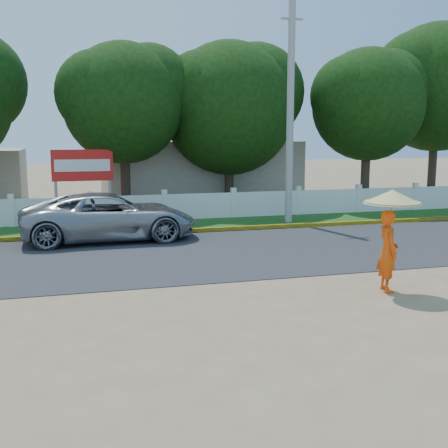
{
  "coord_description": "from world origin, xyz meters",
  "views": [
    {
      "loc": [
        -3.87,
        -11.8,
        3.63
      ],
      "look_at": [
        0.0,
        2.0,
        1.3
      ],
      "focal_mm": 45.0,
      "sensor_mm": 36.0,
      "label": 1
    }
  ],
  "objects_px": {
    "utility_pole": "(290,113)",
    "monk_with_parasol": "(390,226)",
    "billboard": "(83,169)",
    "vehicle": "(110,217)"
  },
  "relations": [
    {
      "from": "utility_pole",
      "to": "monk_with_parasol",
      "type": "bearing_deg",
      "value": -99.17
    },
    {
      "from": "utility_pole",
      "to": "monk_with_parasol",
      "type": "height_order",
      "value": "utility_pole"
    },
    {
      "from": "utility_pole",
      "to": "vehicle",
      "type": "bearing_deg",
      "value": -165.22
    },
    {
      "from": "monk_with_parasol",
      "to": "billboard",
      "type": "xyz_separation_m",
      "value": [
        -6.42,
        12.97,
        0.6
      ]
    },
    {
      "from": "monk_with_parasol",
      "to": "billboard",
      "type": "relative_size",
      "value": 0.8
    },
    {
      "from": "utility_pole",
      "to": "vehicle",
      "type": "height_order",
      "value": "utility_pole"
    },
    {
      "from": "monk_with_parasol",
      "to": "billboard",
      "type": "bearing_deg",
      "value": 116.33
    },
    {
      "from": "vehicle",
      "to": "monk_with_parasol",
      "type": "relative_size",
      "value": 2.48
    },
    {
      "from": "vehicle",
      "to": "monk_with_parasol",
      "type": "height_order",
      "value": "monk_with_parasol"
    },
    {
      "from": "utility_pole",
      "to": "billboard",
      "type": "xyz_separation_m",
      "value": [
        -8.04,
        2.93,
        -2.26
      ]
    }
  ]
}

